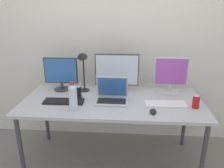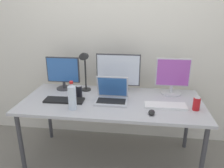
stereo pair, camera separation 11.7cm
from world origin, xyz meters
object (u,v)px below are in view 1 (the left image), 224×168
object	(u,v)px
monitor_right	(171,75)
water_bottle	(73,97)
keyboard_main	(166,104)
monitor_center	(117,72)
monitor_left	(61,73)
work_desk	(112,105)
laptop_silver	(111,96)
soda_can_by_laptop	(196,102)
mouse_by_keyboard	(153,111)
keyboard_aux	(64,101)
desk_lamp	(83,63)
soda_can_near_keyboard	(78,92)

from	to	relation	value
monitor_right	water_bottle	xyz separation A→B (m)	(-0.97, -0.52, -0.07)
keyboard_main	monitor_center	bearing A→B (deg)	142.83
monitor_center	water_bottle	world-z (taller)	monitor_center
monitor_left	water_bottle	bearing A→B (deg)	-63.12
work_desk	monitor_center	bearing A→B (deg)	82.72
monitor_right	monitor_center	bearing A→B (deg)	179.73
work_desk	monitor_right	bearing A→B (deg)	23.19
laptop_silver	soda_can_by_laptop	xyz separation A→B (m)	(0.81, -0.10, 0.00)
mouse_by_keyboard	keyboard_aux	bearing A→B (deg)	174.27
water_bottle	desk_lamp	bearing A→B (deg)	89.04
laptop_silver	keyboard_main	xyz separation A→B (m)	(0.54, -0.07, -0.05)
water_bottle	desk_lamp	size ratio (longest dim) A/B	0.57
laptop_silver	desk_lamp	distance (m)	0.49
monitor_left	desk_lamp	distance (m)	0.30
keyboard_main	soda_can_near_keyboard	distance (m)	0.91
monitor_left	keyboard_main	distance (m)	1.20
water_bottle	soda_can_by_laptop	size ratio (longest dim) A/B	2.20
monitor_right	keyboard_aux	world-z (taller)	monitor_right
monitor_left	soda_can_by_laptop	xyz separation A→B (m)	(1.41, -0.38, -0.14)
water_bottle	monitor_center	bearing A→B (deg)	53.95
keyboard_main	keyboard_aux	xyz separation A→B (m)	(-1.02, -0.00, 0.00)
monitor_right	desk_lamp	bearing A→B (deg)	-176.52
monitor_right	laptop_silver	xyz separation A→B (m)	(-0.63, -0.28, -0.14)
monitor_right	laptop_silver	bearing A→B (deg)	-155.88
soda_can_near_keyboard	soda_can_by_laptop	bearing A→B (deg)	-8.11
soda_can_near_keyboard	desk_lamp	bearing A→B (deg)	80.54
monitor_left	monitor_right	distance (m)	1.23
keyboard_main	keyboard_aux	size ratio (longest dim) A/B	0.99
mouse_by_keyboard	water_bottle	size ratio (longest dim) A/B	0.36
laptop_silver	soda_can_by_laptop	world-z (taller)	laptop_silver
mouse_by_keyboard	water_bottle	world-z (taller)	water_bottle
monitor_center	monitor_right	world-z (taller)	monitor_center
monitor_right	laptop_silver	distance (m)	0.71
keyboard_aux	mouse_by_keyboard	bearing A→B (deg)	-12.80
work_desk	monitor_right	distance (m)	0.73
monitor_left	water_bottle	xyz separation A→B (m)	(0.26, -0.51, -0.07)
monitor_left	mouse_by_keyboard	size ratio (longest dim) A/B	3.85
monitor_center	laptop_silver	bearing A→B (deg)	-97.74
work_desk	mouse_by_keyboard	xyz separation A→B (m)	(0.39, -0.26, 0.07)
monitor_left	keyboard_main	world-z (taller)	monitor_left
monitor_left	mouse_by_keyboard	world-z (taller)	monitor_left
work_desk	desk_lamp	size ratio (longest dim) A/B	3.80
monitor_center	soda_can_by_laptop	bearing A→B (deg)	-26.69
work_desk	keyboard_main	size ratio (longest dim) A/B	4.62
mouse_by_keyboard	soda_can_near_keyboard	size ratio (longest dim) A/B	0.79
work_desk	desk_lamp	world-z (taller)	desk_lamp
work_desk	soda_can_by_laptop	size ratio (longest dim) A/B	14.70
keyboard_main	mouse_by_keyboard	bearing A→B (deg)	-130.37
work_desk	keyboard_aux	distance (m)	0.50
monitor_right	soda_can_near_keyboard	size ratio (longest dim) A/B	3.17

